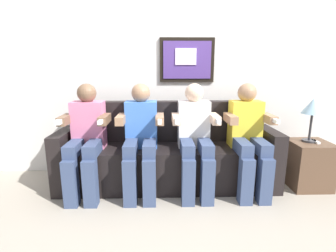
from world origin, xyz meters
The scene contains 10 objects.
ground_plane centered at (0.00, 0.00, 0.00)m, with size 6.13×6.13×0.00m, color #9E9384.
back_wall_assembly centered at (0.01, 0.76, 1.30)m, with size 4.72×0.10×2.60m.
couch centered at (0.00, 0.33, 0.31)m, with size 2.32×0.58×0.90m.
person_leftmost centered at (-0.81, 0.16, 0.61)m, with size 0.46×0.56×1.11m.
person_left_center centered at (-0.27, 0.16, 0.61)m, with size 0.46×0.56×1.11m.
person_right_center centered at (0.27, 0.16, 0.61)m, with size 0.46×0.56×1.11m.
person_rightmost centered at (0.81, 0.16, 0.61)m, with size 0.46×0.56×1.11m.
side_table_right centered at (1.51, 0.22, 0.25)m, with size 0.40×0.40×0.50m.
table_lamp centered at (1.50, 0.24, 0.86)m, with size 0.22×0.22×0.46m.
spare_remote_on_table centered at (1.55, 0.21, 0.51)m, with size 0.04×0.13×0.02m, color white.
Camera 1 is at (-0.07, -2.31, 1.27)m, focal length 27.29 mm.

